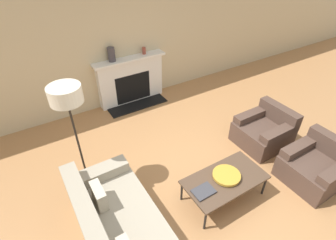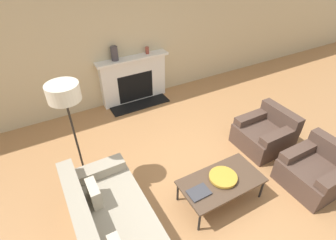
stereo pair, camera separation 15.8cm
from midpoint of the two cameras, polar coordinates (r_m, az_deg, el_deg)
ground_plane at (r=4.15m, az=9.45°, el=-15.51°), size 18.00×18.00×0.00m
wall_back at (r=5.65m, az=-9.37°, el=17.38°), size 18.00×0.06×2.90m
fireplace at (r=5.93m, az=-6.65°, el=8.66°), size 1.60×0.59×1.04m
couch at (r=3.47m, az=-10.28°, el=-22.51°), size 0.90×1.91×0.76m
armchair_near at (r=4.65m, az=30.37°, el=-9.52°), size 0.85×0.80×0.69m
armchair_far at (r=5.03m, az=21.24°, el=-2.75°), size 0.85×0.80×0.69m
coffee_table at (r=3.85m, az=12.74°, el=-13.00°), size 1.17×0.63×0.39m
bowl at (r=3.83m, az=13.08°, el=-12.04°), size 0.39×0.39×0.05m
book at (r=3.63m, az=8.03°, el=-15.37°), size 0.29×0.21×0.02m
floor_lamp at (r=3.54m, az=-20.17°, el=3.71°), size 0.41×0.41×1.70m
mantel_vase_left at (r=5.55m, az=-10.78°, el=14.03°), size 0.15×0.15×0.29m
mantel_vase_center_left at (r=5.83m, az=-3.75°, el=14.89°), size 0.08×0.08×0.15m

